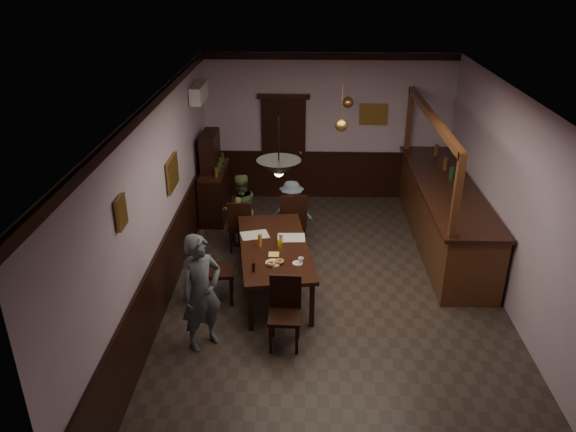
{
  "coord_description": "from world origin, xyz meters",
  "views": [
    {
      "loc": [
        -0.46,
        -7.1,
        4.71
      ],
      "look_at": [
        -0.7,
        0.5,
        1.15
      ],
      "focal_mm": 35.0,
      "sensor_mm": 36.0,
      "label": 1
    }
  ],
  "objects_px": {
    "person_standing": "(201,292)",
    "soda_can": "(279,244)",
    "coffee_cup": "(301,260)",
    "pendant_iron": "(279,168)",
    "chair_far_right": "(293,219)",
    "person_seated_left": "(240,210)",
    "chair_near": "(285,308)",
    "bar_counter": "(444,212)",
    "chair_far_left": "(241,224)",
    "person_seated_right": "(292,212)",
    "sideboard": "(214,184)",
    "dining_table": "(274,249)",
    "chair_side": "(212,266)",
    "pendant_brass_mid": "(341,125)",
    "pendant_brass_far": "(348,102)"
  },
  "relations": [
    {
      "from": "person_standing",
      "to": "person_seated_left",
      "type": "relative_size",
      "value": 1.22
    },
    {
      "from": "sideboard",
      "to": "chair_far_left",
      "type": "bearing_deg",
      "value": -65.34
    },
    {
      "from": "chair_far_left",
      "to": "pendant_brass_mid",
      "type": "xyz_separation_m",
      "value": [
        1.64,
        -0.1,
        1.78
      ]
    },
    {
      "from": "soda_can",
      "to": "pendant_iron",
      "type": "xyz_separation_m",
      "value": [
        0.04,
        -0.73,
        1.46
      ]
    },
    {
      "from": "coffee_cup",
      "to": "person_seated_left",
      "type": "bearing_deg",
      "value": 110.18
    },
    {
      "from": "pendant_brass_far",
      "to": "chair_far_left",
      "type": "bearing_deg",
      "value": -143.03
    },
    {
      "from": "chair_far_right",
      "to": "person_seated_left",
      "type": "relative_size",
      "value": 0.81
    },
    {
      "from": "pendant_brass_far",
      "to": "chair_near",
      "type": "bearing_deg",
      "value": -104.33
    },
    {
      "from": "coffee_cup",
      "to": "sideboard",
      "type": "bearing_deg",
      "value": 110.14
    },
    {
      "from": "dining_table",
      "to": "person_standing",
      "type": "bearing_deg",
      "value": -121.62
    },
    {
      "from": "person_standing",
      "to": "person_seated_left",
      "type": "height_order",
      "value": "person_standing"
    },
    {
      "from": "chair_side",
      "to": "bar_counter",
      "type": "bearing_deg",
      "value": -68.69
    },
    {
      "from": "person_seated_left",
      "to": "bar_counter",
      "type": "height_order",
      "value": "bar_counter"
    },
    {
      "from": "person_standing",
      "to": "bar_counter",
      "type": "relative_size",
      "value": 0.38
    },
    {
      "from": "person_standing",
      "to": "pendant_iron",
      "type": "height_order",
      "value": "pendant_iron"
    },
    {
      "from": "chair_side",
      "to": "sideboard",
      "type": "relative_size",
      "value": 0.63
    },
    {
      "from": "soda_can",
      "to": "pendant_brass_mid",
      "type": "distance_m",
      "value": 2.09
    },
    {
      "from": "chair_near",
      "to": "pendant_iron",
      "type": "xyz_separation_m",
      "value": [
        -0.09,
        0.51,
        1.75
      ]
    },
    {
      "from": "chair_near",
      "to": "person_standing",
      "type": "distance_m",
      "value": 1.1
    },
    {
      "from": "person_standing",
      "to": "coffee_cup",
      "type": "distance_m",
      "value": 1.54
    },
    {
      "from": "person_seated_left",
      "to": "chair_far_left",
      "type": "bearing_deg",
      "value": 72.36
    },
    {
      "from": "chair_far_right",
      "to": "chair_side",
      "type": "height_order",
      "value": "chair_far_right"
    },
    {
      "from": "sideboard",
      "to": "person_seated_left",
      "type": "bearing_deg",
      "value": -61.52
    },
    {
      "from": "soda_can",
      "to": "bar_counter",
      "type": "bearing_deg",
      "value": 31.05
    },
    {
      "from": "soda_can",
      "to": "pendant_iron",
      "type": "height_order",
      "value": "pendant_iron"
    },
    {
      "from": "person_standing",
      "to": "pendant_brass_mid",
      "type": "relative_size",
      "value": 1.98
    },
    {
      "from": "chair_far_left",
      "to": "person_seated_right",
      "type": "relative_size",
      "value": 0.82
    },
    {
      "from": "dining_table",
      "to": "person_seated_left",
      "type": "relative_size",
      "value": 1.76
    },
    {
      "from": "dining_table",
      "to": "chair_near",
      "type": "distance_m",
      "value": 1.33
    },
    {
      "from": "person_seated_left",
      "to": "sideboard",
      "type": "distance_m",
      "value": 1.34
    },
    {
      "from": "coffee_cup",
      "to": "pendant_brass_far",
      "type": "relative_size",
      "value": 0.1
    },
    {
      "from": "sideboard",
      "to": "person_seated_right",
      "type": "bearing_deg",
      "value": -34.39
    },
    {
      "from": "pendant_iron",
      "to": "dining_table",
      "type": "bearing_deg",
      "value": 98.41
    },
    {
      "from": "chair_far_left",
      "to": "chair_far_right",
      "type": "xyz_separation_m",
      "value": [
        0.9,
        0.12,
        0.06
      ]
    },
    {
      "from": "chair_far_right",
      "to": "pendant_iron",
      "type": "height_order",
      "value": "pendant_iron"
    },
    {
      "from": "chair_near",
      "to": "sideboard",
      "type": "relative_size",
      "value": 0.57
    },
    {
      "from": "soda_can",
      "to": "pendant_brass_far",
      "type": "distance_m",
      "value": 3.23
    },
    {
      "from": "person_seated_right",
      "to": "bar_counter",
      "type": "bearing_deg",
      "value": 179.91
    },
    {
      "from": "sideboard",
      "to": "bar_counter",
      "type": "xyz_separation_m",
      "value": [
        4.2,
        -1.01,
        -0.08
      ]
    },
    {
      "from": "pendant_iron",
      "to": "pendant_brass_mid",
      "type": "distance_m",
      "value": 2.08
    },
    {
      "from": "person_standing",
      "to": "soda_can",
      "type": "height_order",
      "value": "person_standing"
    },
    {
      "from": "person_seated_right",
      "to": "pendant_iron",
      "type": "xyz_separation_m",
      "value": [
        -0.1,
        -2.39,
        1.7
      ]
    },
    {
      "from": "dining_table",
      "to": "chair_far_right",
      "type": "relative_size",
      "value": 2.19
    },
    {
      "from": "person_standing",
      "to": "pendant_brass_mid",
      "type": "distance_m",
      "value": 3.44
    },
    {
      "from": "dining_table",
      "to": "chair_side",
      "type": "relative_size",
      "value": 2.19
    },
    {
      "from": "chair_side",
      "to": "coffee_cup",
      "type": "height_order",
      "value": "chair_side"
    },
    {
      "from": "sideboard",
      "to": "pendant_iron",
      "type": "height_order",
      "value": "pendant_iron"
    },
    {
      "from": "dining_table",
      "to": "chair_near",
      "type": "xyz_separation_m",
      "value": [
        0.21,
        -1.31,
        -0.16
      ]
    },
    {
      "from": "chair_far_left",
      "to": "person_seated_left",
      "type": "xyz_separation_m",
      "value": [
        -0.03,
        0.28,
        0.14
      ]
    },
    {
      "from": "pendant_iron",
      "to": "chair_side",
      "type": "bearing_deg",
      "value": 155.63
    }
  ]
}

